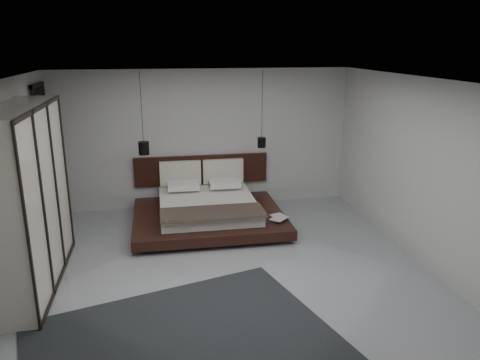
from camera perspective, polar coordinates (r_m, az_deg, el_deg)
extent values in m
plane|color=gray|center=(7.19, -1.73, -10.73)|extent=(6.00, 6.00, 0.00)
plane|color=white|center=(6.42, -1.94, 12.12)|extent=(6.00, 6.00, 0.00)
plane|color=#AEAEAC|center=(9.57, -4.49, 5.00)|extent=(6.00, 0.00, 6.00)
plane|color=#AEAEAC|center=(3.94, 4.77, -12.08)|extent=(6.00, 0.00, 6.00)
plane|color=#AEAEAC|center=(6.93, -27.20, -1.20)|extent=(0.00, 6.00, 6.00)
plane|color=#AEAEAC|center=(7.69, 20.88, 1.15)|extent=(0.00, 6.00, 6.00)
cube|color=black|center=(9.23, -22.65, 2.73)|extent=(0.05, 0.90, 2.60)
cube|color=black|center=(8.75, -3.82, -5.38)|extent=(2.15, 1.76, 0.08)
cube|color=black|center=(8.71, -3.83, -4.60)|extent=(2.73, 2.24, 0.18)
cube|color=silver|center=(8.76, -3.95, -3.12)|extent=(1.76, 1.95, 0.21)
cube|color=black|center=(8.00, -3.36, -4.01)|extent=(1.78, 0.68, 0.05)
cube|color=silver|center=(9.39, -6.97, -0.79)|extent=(0.60, 0.39, 0.12)
cube|color=silver|center=(9.46, -2.02, -0.53)|extent=(0.60, 0.39, 0.12)
cube|color=silver|center=(9.24, -6.93, -0.67)|extent=(0.60, 0.39, 0.12)
cube|color=silver|center=(9.32, -1.90, -0.42)|extent=(0.60, 0.39, 0.12)
cube|color=black|center=(9.67, -4.72, 1.27)|extent=(2.73, 0.08, 0.60)
cube|color=beige|center=(9.56, -7.28, 0.83)|extent=(0.83, 0.10, 0.50)
cube|color=beige|center=(9.64, -2.07, 1.08)|extent=(0.83, 0.10, 0.50)
imported|color=#99724C|center=(8.41, 4.17, -4.63)|extent=(0.32, 0.37, 0.03)
imported|color=#99724C|center=(8.37, 4.10, -4.54)|extent=(0.38, 0.38, 0.02)
cylinder|color=black|center=(8.75, -11.93, 8.69)|extent=(0.01, 0.01, 1.28)
cylinder|color=black|center=(8.88, -11.65, 3.83)|extent=(0.20, 0.20, 0.24)
cylinder|color=#FFE0B2|center=(8.90, -11.61, 3.16)|extent=(0.15, 0.15, 0.01)
cylinder|color=black|center=(8.97, 2.72, 9.21)|extent=(0.01, 0.01, 1.28)
cylinder|color=black|center=(9.09, 2.65, 4.60)|extent=(0.16, 0.16, 0.20)
cylinder|color=#FFE0B2|center=(9.11, 2.65, 4.09)|extent=(0.12, 0.12, 0.01)
cube|color=beige|center=(6.95, -24.53, -2.08)|extent=(0.58, 2.50, 2.50)
cube|color=black|center=(6.62, -23.23, 8.12)|extent=(0.03, 2.50, 0.06)
cube|color=black|center=(7.33, -21.08, -11.10)|extent=(0.03, 2.50, 0.06)
cube|color=black|center=(5.73, -24.51, -5.85)|extent=(0.03, 0.05, 2.50)
cube|color=black|center=(6.49, -22.81, -3.12)|extent=(0.03, 0.05, 2.50)
cube|color=black|center=(7.27, -21.48, -0.96)|extent=(0.03, 0.05, 2.50)
cube|color=black|center=(8.06, -20.41, 0.77)|extent=(0.03, 0.05, 2.50)
cube|color=black|center=(5.67, -7.11, -18.92)|extent=(3.91, 3.25, 0.01)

